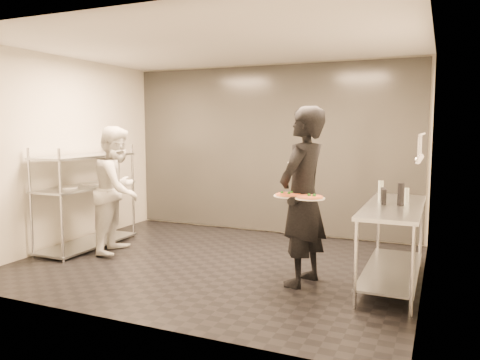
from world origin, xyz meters
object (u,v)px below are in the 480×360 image
at_px(pass_rack, 86,195).
at_px(prep_counter, 393,231).
at_px(pos_monitor, 383,196).
at_px(pizza_plate_far, 310,197).
at_px(bottle_clear, 407,196).
at_px(waiter, 303,197).
at_px(chef, 118,190).
at_px(bottle_green, 381,190).
at_px(pizza_plate_near, 289,195).
at_px(bottle_dark, 401,194).
at_px(salad_plate, 300,161).

relative_size(pass_rack, prep_counter, 0.89).
distance_m(prep_counter, pos_monitor, 0.40).
distance_m(pizza_plate_far, pos_monitor, 0.93).
bearing_deg(bottle_clear, prep_counter, -120.86).
xyz_separation_m(waiter, pizza_plate_far, (0.15, -0.27, 0.04)).
height_order(chef, bottle_green, chef).
height_order(pass_rack, chef, chef).
bearing_deg(chef, waiter, -110.70).
relative_size(chef, pizza_plate_near, 5.43).
height_order(pizza_plate_near, bottle_green, bottle_green).
bearing_deg(pos_monitor, prep_counter, -31.24).
distance_m(pizza_plate_far, bottle_dark, 1.04).
bearing_deg(bottle_dark, pos_monitor, 161.16).
bearing_deg(chef, bottle_green, -97.99).
bearing_deg(pizza_plate_far, bottle_green, 58.18).
xyz_separation_m(pass_rack, bottle_dark, (4.40, -0.02, 0.28)).
bearing_deg(salad_plate, bottle_clear, 11.87).
distance_m(pass_rack, chef, 0.61).
height_order(waiter, pizza_plate_near, waiter).
height_order(pass_rack, pos_monitor, pass_rack).
bearing_deg(pos_monitor, salad_plate, 175.88).
bearing_deg(prep_counter, pizza_plate_far, -142.62).
bearing_deg(pizza_plate_far, chef, 168.79).
bearing_deg(prep_counter, salad_plate, -177.11).
height_order(salad_plate, bottle_clear, salad_plate).
relative_size(pizza_plate_far, pos_monitor, 1.34).
xyz_separation_m(chef, pizza_plate_near, (2.68, -0.51, 0.15)).
xyz_separation_m(pass_rack, prep_counter, (4.33, 0.00, -0.14)).
bearing_deg(pass_rack, bottle_dark, -0.21).
xyz_separation_m(prep_counter, pizza_plate_far, (-0.79, -0.60, 0.42)).
bearing_deg(pass_rack, bottle_clear, 2.53).
height_order(prep_counter, chef, chef).
xyz_separation_m(pass_rack, pizza_plate_far, (3.54, -0.60, 0.27)).
xyz_separation_m(chef, salad_plate, (2.67, -0.03, 0.49)).
distance_m(chef, bottle_green, 3.57).
height_order(salad_plate, bottle_green, salad_plate).
relative_size(waiter, bottle_green, 9.03).
bearing_deg(salad_plate, waiter, -67.65).
bearing_deg(prep_counter, pass_rack, -179.97).
xyz_separation_m(prep_counter, bottle_dark, (0.07, -0.02, 0.42)).
bearing_deg(pizza_plate_far, pos_monitor, 44.12).
bearing_deg(bottle_clear, chef, -176.79).
height_order(pizza_plate_far, bottle_green, bottle_green).
bearing_deg(bottle_clear, salad_plate, -168.13).
distance_m(bottle_green, bottle_dark, 0.46).
height_order(chef, pizza_plate_far, chef).
height_order(waiter, pizza_plate_far, waiter).
xyz_separation_m(pass_rack, salad_plate, (3.27, -0.05, 0.61)).
bearing_deg(salad_plate, pizza_plate_far, -63.96).
height_order(pizza_plate_far, pos_monitor, pos_monitor).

